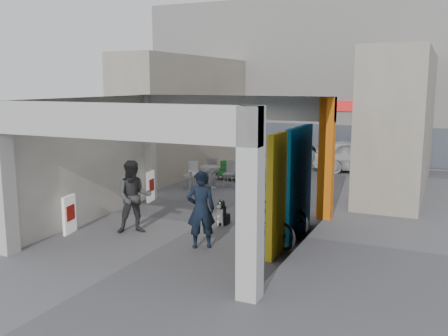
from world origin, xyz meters
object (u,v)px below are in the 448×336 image
at_px(border_collie, 222,215).
at_px(bicycle_front, 281,210).
at_px(man_crates, 307,155).
at_px(white_van, 360,156).
at_px(man_back_turned, 134,197).
at_px(cafe_set, 211,177).
at_px(produce_stand, 231,173).
at_px(bicycle_rear, 265,224).
at_px(man_elderly, 275,186).
at_px(man_with_dog, 201,209).

height_order(border_collie, bicycle_front, bicycle_front).
relative_size(man_crates, white_van, 0.38).
bearing_deg(white_van, man_back_turned, 146.32).
distance_m(man_back_turned, bicycle_front, 3.91).
height_order(cafe_set, produce_stand, cafe_set).
height_order(produce_stand, bicycle_front, bicycle_front).
bearing_deg(border_collie, white_van, 73.68).
bearing_deg(man_crates, man_back_turned, 67.52).
distance_m(produce_stand, white_van, 6.02).
relative_size(man_back_turned, man_crates, 1.20).
bearing_deg(bicycle_rear, man_back_turned, 113.24).
xyz_separation_m(cafe_set, produce_stand, (0.20, 1.52, -0.05)).
relative_size(man_crates, bicycle_rear, 0.91).
bearing_deg(produce_stand, bicycle_rear, -45.27).
relative_size(produce_stand, man_elderly, 0.72).
bearing_deg(man_with_dog, produce_stand, -105.61).
distance_m(border_collie, man_with_dog, 2.08).
height_order(cafe_set, white_van, white_van).
bearing_deg(produce_stand, border_collie, -53.04).
bearing_deg(man_elderly, cafe_set, 131.50).
height_order(border_collie, bicycle_rear, bicycle_rear).
relative_size(produce_stand, bicycle_rear, 0.65).
bearing_deg(cafe_set, produce_stand, 82.50).
xyz_separation_m(border_collie, bicycle_rear, (1.67, -1.20, 0.24)).
relative_size(border_collie, man_elderly, 0.46).
xyz_separation_m(produce_stand, man_crates, (2.36, 2.87, 0.50)).
xyz_separation_m(man_with_dog, man_elderly, (0.53, 3.97, -0.14)).
height_order(border_collie, white_van, white_van).
bearing_deg(bicycle_front, man_crates, 38.67).
bearing_deg(bicycle_front, man_elderly, 51.25).
bearing_deg(produce_stand, bicycle_front, -39.93).
bearing_deg(bicycle_front, produce_stand, 62.53).
bearing_deg(man_elderly, bicycle_rear, -87.89).
relative_size(border_collie, man_back_turned, 0.38).
bearing_deg(cafe_set, man_elderly, -36.50).
distance_m(cafe_set, man_crates, 5.10).
relative_size(produce_stand, man_with_dog, 0.61).
xyz_separation_m(bicycle_front, white_van, (0.47, 9.85, 0.18)).
distance_m(man_back_turned, bicycle_rear, 3.52).
height_order(man_with_dog, white_van, man_with_dog).
relative_size(bicycle_front, bicycle_rear, 1.14).
relative_size(man_elderly, bicycle_front, 0.79).
bearing_deg(white_van, man_elderly, 156.11).
bearing_deg(man_crates, man_elderly, 84.33).
distance_m(cafe_set, bicycle_front, 5.97).
bearing_deg(produce_stand, cafe_set, -81.71).
distance_m(bicycle_front, white_van, 9.87).
xyz_separation_m(produce_stand, white_van, (4.43, 4.05, 0.41)).
bearing_deg(bicycle_front, bicycle_rear, -149.25).
bearing_deg(bicycle_front, man_with_dog, 178.33).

